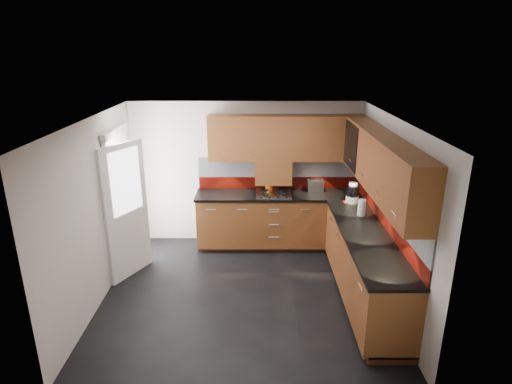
{
  "coord_description": "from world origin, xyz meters",
  "views": [
    {
      "loc": [
        0.16,
        -5.12,
        3.24
      ],
      "look_at": [
        0.16,
        0.65,
        1.26
      ],
      "focal_mm": 30.0,
      "sensor_mm": 36.0,
      "label": 1
    }
  ],
  "objects_px": {
    "gas_hob": "(273,193)",
    "food_processor": "(352,194)",
    "utensil_pot": "(269,185)",
    "toaster": "(315,185)"
  },
  "relations": [
    {
      "from": "food_processor",
      "to": "gas_hob",
      "type": "bearing_deg",
      "value": 162.03
    },
    {
      "from": "food_processor",
      "to": "toaster",
      "type": "bearing_deg",
      "value": 130.76
    },
    {
      "from": "gas_hob",
      "to": "toaster",
      "type": "bearing_deg",
      "value": 14.49
    },
    {
      "from": "gas_hob",
      "to": "food_processor",
      "type": "xyz_separation_m",
      "value": [
        1.2,
        -0.39,
        0.13
      ]
    },
    {
      "from": "gas_hob",
      "to": "food_processor",
      "type": "height_order",
      "value": "food_processor"
    },
    {
      "from": "toaster",
      "to": "food_processor",
      "type": "xyz_separation_m",
      "value": [
        0.49,
        -0.57,
        0.05
      ]
    },
    {
      "from": "utensil_pot",
      "to": "toaster",
      "type": "bearing_deg",
      "value": -0.91
    },
    {
      "from": "gas_hob",
      "to": "toaster",
      "type": "height_order",
      "value": "toaster"
    },
    {
      "from": "utensil_pot",
      "to": "gas_hob",
      "type": "bearing_deg",
      "value": -71.84
    },
    {
      "from": "toaster",
      "to": "food_processor",
      "type": "relative_size",
      "value": 0.83
    }
  ]
}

